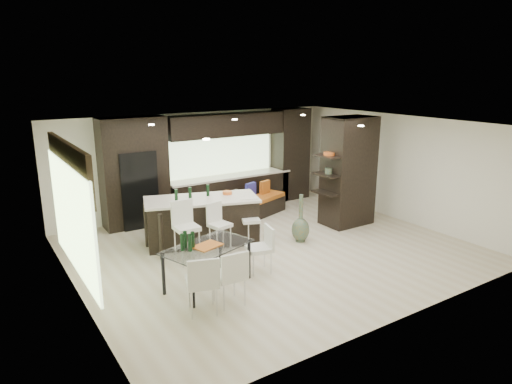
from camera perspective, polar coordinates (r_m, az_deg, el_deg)
ground at (r=10.03m, az=1.88°, el=-7.10°), size 8.00×8.00×0.00m
back_wall at (r=12.57m, az=-7.22°, el=3.73°), size 8.00×0.02×2.70m
left_wall at (r=8.11m, az=-21.99°, el=-3.48°), size 0.02×7.00×2.70m
right_wall at (r=12.29m, az=17.46°, el=2.90°), size 0.02×7.00×2.70m
ceiling at (r=9.37m, az=2.02°, el=8.41°), size 8.00×7.00×0.02m
window_left at (r=8.30m, az=-22.00°, el=-3.07°), size 0.04×3.20×1.90m
window_back at (r=12.77m, az=-4.74°, el=4.88°), size 3.40×0.04×1.20m
stone_accent at (r=8.09m, az=-22.41°, el=3.04°), size 0.08×3.00×0.80m
ceiling_spots at (r=9.57m, az=1.15°, el=8.43°), size 4.00×3.00×0.02m
back_cabinetry at (r=12.51m, az=-4.49°, el=3.74°), size 6.80×0.68×2.70m
refrigerator at (r=11.63m, az=-14.77°, el=0.41°), size 0.90×0.68×1.90m
partition_column at (r=11.54m, az=11.46°, el=2.55°), size 1.20×0.80×2.70m
kitchen_island at (r=10.29m, az=-6.75°, el=-3.55°), size 2.70×1.79×1.04m
stool_left at (r=9.25m, az=-8.62°, el=-5.81°), size 0.46×0.46×1.02m
stool_mid at (r=9.61m, az=-4.51°, el=-5.28°), size 0.47×0.47×0.90m
stool_right at (r=9.99m, az=-0.67°, el=-4.58°), size 0.49×0.49×0.85m
bench at (r=12.35m, az=0.99°, el=-1.59°), size 1.42×0.92×0.51m
floor_vase at (r=10.32m, az=5.62°, el=-3.28°), size 0.52×0.52×1.10m
dining_table at (r=8.29m, az=-6.04°, el=-9.22°), size 1.78×1.34×0.76m
chair_near at (r=7.64m, az=-3.38°, el=-10.77°), size 0.51×0.51×0.90m
chair_far at (r=7.43m, az=-6.74°, el=-11.54°), size 0.63×0.63×0.92m
chair_end at (r=8.78m, az=0.40°, el=-7.46°), size 0.54×0.54×0.83m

